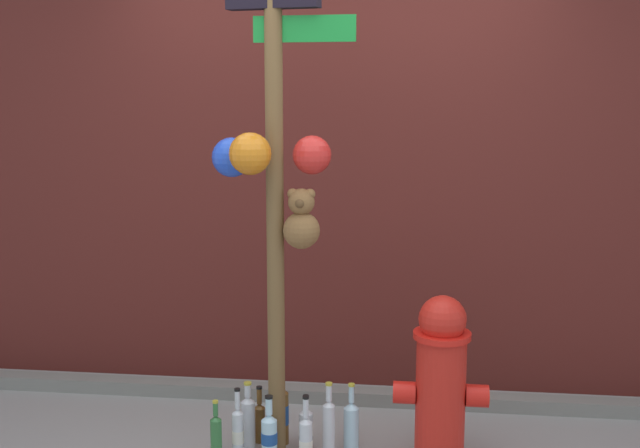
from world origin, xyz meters
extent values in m
cube|color=#561E19|center=(0.00, 1.49, 1.96)|extent=(10.00, 0.20, 3.93)
cube|color=slate|center=(0.00, 1.10, 0.04)|extent=(8.00, 0.12, 0.08)
cylinder|color=brown|center=(-0.18, 0.43, 1.22)|extent=(0.08, 0.08, 2.44)
cube|color=#198C33|center=(-0.04, 0.43, 2.07)|extent=(0.48, 0.04, 0.12)
sphere|color=red|center=(-0.01, 0.45, 1.49)|extent=(0.18, 0.18, 0.18)
sphere|color=orange|center=(-0.27, 0.27, 1.51)|extent=(0.19, 0.19, 0.19)
sphere|color=blue|center=(-0.39, 0.42, 1.48)|extent=(0.19, 0.19, 0.19)
sphere|color=brown|center=(-0.05, 0.41, 1.14)|extent=(0.18, 0.18, 0.18)
sphere|color=brown|center=(-0.05, 0.41, 1.28)|extent=(0.13, 0.13, 0.13)
sphere|color=brown|center=(-0.10, 0.41, 1.31)|extent=(0.05, 0.05, 0.05)
sphere|color=brown|center=(-0.01, 0.41, 1.31)|extent=(0.05, 0.05, 0.05)
sphere|color=brown|center=(-0.05, 0.36, 1.28)|extent=(0.04, 0.04, 0.04)
cylinder|color=red|center=(0.62, 0.43, 0.31)|extent=(0.24, 0.24, 0.63)
cylinder|color=red|center=(0.62, 0.43, 0.64)|extent=(0.28, 0.28, 0.03)
sphere|color=red|center=(0.62, 0.43, 0.72)|extent=(0.23, 0.23, 0.23)
cylinder|color=red|center=(0.44, 0.43, 0.35)|extent=(0.11, 0.11, 0.11)
cylinder|color=red|center=(0.79, 0.43, 0.35)|extent=(0.11, 0.11, 0.11)
cylinder|color=#B2DBEA|center=(-0.20, 0.32, 0.11)|extent=(0.08, 0.08, 0.21)
cone|color=#B2DBEA|center=(-0.20, 0.32, 0.23)|extent=(0.08, 0.08, 0.03)
cylinder|color=#B2DBEA|center=(-0.20, 0.32, 0.29)|extent=(0.03, 0.03, 0.08)
cylinder|color=#1E478C|center=(-0.20, 0.32, 0.13)|extent=(0.08, 0.08, 0.06)
cylinder|color=black|center=(-0.20, 0.32, 0.33)|extent=(0.04, 0.04, 0.01)
cylinder|color=brown|center=(-0.17, 0.53, 0.14)|extent=(0.06, 0.06, 0.27)
cone|color=brown|center=(-0.17, 0.53, 0.28)|extent=(0.06, 0.06, 0.03)
cylinder|color=brown|center=(-0.17, 0.53, 0.33)|extent=(0.03, 0.03, 0.07)
cylinder|color=#1E478C|center=(-0.17, 0.53, 0.16)|extent=(0.06, 0.06, 0.10)
cylinder|color=gold|center=(-0.17, 0.53, 0.37)|extent=(0.03, 0.03, 0.01)
cylinder|color=#337038|center=(-0.46, 0.29, 0.11)|extent=(0.06, 0.06, 0.22)
cone|color=#337038|center=(-0.46, 0.29, 0.23)|extent=(0.06, 0.06, 0.02)
cylinder|color=#337038|center=(-0.46, 0.29, 0.27)|extent=(0.02, 0.02, 0.07)
cylinder|color=gold|center=(-0.46, 0.29, 0.31)|extent=(0.03, 0.03, 0.01)
cylinder|color=silver|center=(-0.05, 0.48, 0.10)|extent=(0.07, 0.07, 0.19)
cone|color=silver|center=(-0.05, 0.48, 0.21)|extent=(0.07, 0.07, 0.03)
cylinder|color=silver|center=(-0.05, 0.48, 0.25)|extent=(0.03, 0.03, 0.06)
cylinder|color=silver|center=(-0.05, 0.48, 0.10)|extent=(0.07, 0.07, 0.06)
cylinder|color=black|center=(-0.05, 0.48, 0.28)|extent=(0.03, 0.03, 0.01)
cylinder|color=brown|center=(-0.29, 0.53, 0.09)|extent=(0.06, 0.06, 0.18)
cone|color=brown|center=(-0.29, 0.53, 0.20)|extent=(0.06, 0.06, 0.02)
cylinder|color=brown|center=(-0.29, 0.53, 0.25)|extent=(0.03, 0.03, 0.08)
cylinder|color=black|center=(-0.29, 0.53, 0.29)|extent=(0.03, 0.03, 0.01)
cylinder|color=#B2DBEA|center=(0.18, 0.52, 0.11)|extent=(0.08, 0.08, 0.21)
cone|color=#B2DBEA|center=(0.18, 0.52, 0.23)|extent=(0.08, 0.08, 0.03)
cylinder|color=#B2DBEA|center=(0.18, 0.52, 0.29)|extent=(0.03, 0.03, 0.09)
cylinder|color=gold|center=(0.18, 0.52, 0.34)|extent=(0.03, 0.03, 0.01)
cylinder|color=silver|center=(0.08, 0.42, 0.13)|extent=(0.06, 0.06, 0.26)
cone|color=silver|center=(0.08, 0.42, 0.28)|extent=(0.06, 0.06, 0.02)
cylinder|color=silver|center=(0.08, 0.42, 0.33)|extent=(0.03, 0.03, 0.08)
cylinder|color=gold|center=(0.08, 0.42, 0.38)|extent=(0.03, 0.03, 0.01)
cylinder|color=silver|center=(-0.37, 0.36, 0.11)|extent=(0.06, 0.06, 0.23)
cone|color=silver|center=(-0.37, 0.36, 0.24)|extent=(0.06, 0.06, 0.02)
cylinder|color=silver|center=(-0.37, 0.36, 0.30)|extent=(0.03, 0.03, 0.09)
cylinder|color=silver|center=(-0.37, 0.36, 0.11)|extent=(0.06, 0.06, 0.07)
cylinder|color=black|center=(-0.37, 0.36, 0.35)|extent=(0.03, 0.03, 0.01)
cylinder|color=silver|center=(-0.02, 0.31, 0.11)|extent=(0.06, 0.06, 0.22)
cone|color=silver|center=(-0.02, 0.31, 0.23)|extent=(0.06, 0.06, 0.03)
cylinder|color=silver|center=(-0.02, 0.31, 0.29)|extent=(0.03, 0.03, 0.10)
cylinder|color=silver|center=(-0.02, 0.31, 0.10)|extent=(0.07, 0.07, 0.07)
cylinder|color=black|center=(-0.02, 0.31, 0.35)|extent=(0.03, 0.03, 0.01)
cylinder|color=silver|center=(-0.34, 0.45, 0.12)|extent=(0.07, 0.07, 0.25)
cone|color=silver|center=(-0.34, 0.45, 0.26)|extent=(0.07, 0.07, 0.03)
cylinder|color=silver|center=(-0.34, 0.45, 0.31)|extent=(0.03, 0.03, 0.06)
cylinder|color=gold|center=(-0.34, 0.45, 0.35)|extent=(0.04, 0.04, 0.01)
camera|label=1|loc=(0.46, -3.18, 1.79)|focal=43.69mm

